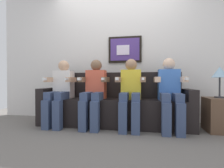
# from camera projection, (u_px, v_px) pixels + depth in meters

# --- Properties ---
(ground_plane) EXTENTS (6.39, 6.39, 0.00)m
(ground_plane) POSITION_uv_depth(u_px,v_px,m) (110.00, 130.00, 2.54)
(ground_plane) COLOR #66605B
(back_wall_assembly) EXTENTS (4.92, 0.10, 2.60)m
(back_wall_assembly) POSITION_uv_depth(u_px,v_px,m) (118.00, 53.00, 3.26)
(back_wall_assembly) COLOR silver
(back_wall_assembly) RESTS_ON ground_plane
(couch) EXTENTS (2.52, 0.58, 0.90)m
(couch) POSITION_uv_depth(u_px,v_px,m) (114.00, 107.00, 2.85)
(couch) COLOR black
(couch) RESTS_ON ground_plane
(person_leftmost) EXTENTS (0.46, 0.56, 1.11)m
(person_leftmost) POSITION_uv_depth(u_px,v_px,m) (61.00, 89.00, 2.84)
(person_leftmost) COLOR white
(person_leftmost) RESTS_ON ground_plane
(person_left_center) EXTENTS (0.46, 0.56, 1.11)m
(person_left_center) POSITION_uv_depth(u_px,v_px,m) (94.00, 90.00, 2.73)
(person_left_center) COLOR #D8593F
(person_left_center) RESTS_ON ground_plane
(person_right_center) EXTENTS (0.46, 0.56, 1.11)m
(person_right_center) POSITION_uv_depth(u_px,v_px,m) (131.00, 90.00, 2.63)
(person_right_center) COLOR yellow
(person_right_center) RESTS_ON ground_plane
(person_rightmost) EXTENTS (0.46, 0.56, 1.11)m
(person_rightmost) POSITION_uv_depth(u_px,v_px,m) (170.00, 90.00, 2.53)
(person_rightmost) COLOR #3F72CC
(person_rightmost) RESTS_ON ground_plane
(side_table_right) EXTENTS (0.40, 0.40, 0.50)m
(side_table_right) POSITION_uv_depth(u_px,v_px,m) (220.00, 115.00, 2.47)
(side_table_right) COLOR brown
(side_table_right) RESTS_ON ground_plane
(table_lamp) EXTENTS (0.22, 0.22, 0.46)m
(table_lamp) POSITION_uv_depth(u_px,v_px,m) (220.00, 73.00, 2.46)
(table_lamp) COLOR #333338
(table_lamp) RESTS_ON side_table_right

